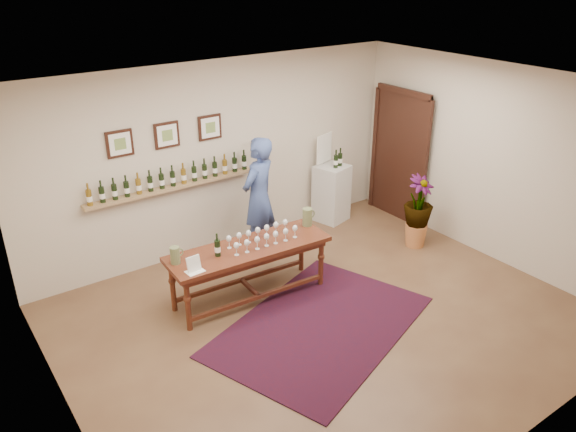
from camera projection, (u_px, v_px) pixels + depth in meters
ground at (326, 319)px, 6.89m from camera, size 6.00×6.00×0.00m
room_shell at (357, 160)px, 8.91m from camera, size 6.00×6.00×6.00m
rug at (321, 326)px, 6.76m from camera, size 3.11×2.57×0.01m
tasting_table at (249, 254)px, 7.08m from camera, size 2.13×0.79×0.74m
table_glasses at (262, 236)px, 7.09m from camera, size 1.31×0.34×0.18m
table_bottles at (216, 244)px, 6.79m from camera, size 0.30×0.20×0.29m
pitcher_left at (175, 255)px, 6.61m from camera, size 0.14×0.14×0.21m
pitcher_right at (307, 217)px, 7.55m from camera, size 0.17×0.17×0.25m
menu_card at (194, 264)px, 6.45m from camera, size 0.22×0.16×0.19m
display_pedestal at (331, 193)px, 9.32m from camera, size 0.58×0.58×0.95m
pedestal_bottles at (338, 158)px, 9.04m from camera, size 0.30×0.15×0.29m
info_sign at (324, 148)px, 9.12m from camera, size 0.37×0.12×0.52m
potted_plant at (418, 212)px, 8.42m from camera, size 0.57×0.57×0.98m
person at (259, 197)px, 8.09m from camera, size 0.77×0.66×1.79m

